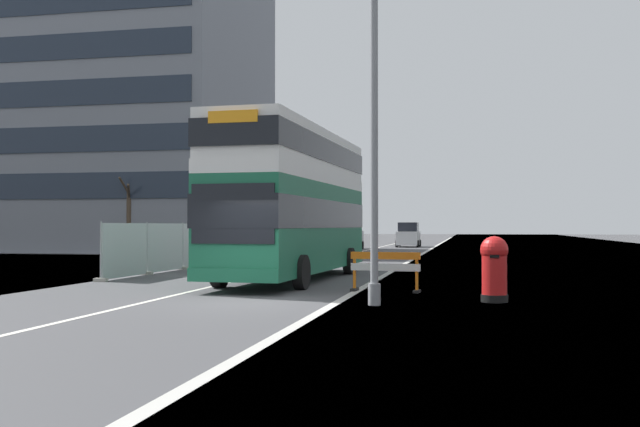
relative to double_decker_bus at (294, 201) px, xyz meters
The scene contains 14 objects.
ground 7.66m from the double_decker_bus, 81.40° to the right, with size 140.00×280.00×0.10m.
double_decker_bus is the anchor object (origin of this frame).
lamppost_foreground 8.23m from the double_decker_bus, 62.82° to the right, with size 0.29×0.70×8.84m.
red_pillar_postbox 8.89m from the double_decker_bus, 42.49° to the right, with size 0.66×0.66×1.58m.
roadworks_barrier 5.54m from the double_decker_bus, 46.91° to the right, with size 1.96×0.67×1.10m.
construction_site_fence 7.76m from the double_decker_bus, 141.85° to the left, with size 0.44×13.80×1.97m.
car_oncoming_near 18.14m from the double_decker_bus, 102.29° to the left, with size 2.01×3.90×2.12m.
car_receding_mid 25.35m from the double_decker_bus, 97.81° to the left, with size 2.01×4.32×2.18m.
car_receding_far 31.40m from the double_decker_bus, 96.38° to the left, with size 2.07×4.45×2.14m.
car_far_side 38.55m from the double_decker_bus, 89.16° to the left, with size 1.95×4.05×2.10m.
bare_tree_far_verge_near 24.70m from the double_decker_bus, 129.15° to the left, with size 3.03×2.49×5.08m.
bare_tree_far_verge_mid 37.42m from the double_decker_bus, 115.03° to the left, with size 2.87×2.26×5.24m.
bare_tree_far_verge_far 38.66m from the double_decker_bus, 105.19° to the left, with size 2.54×3.38×5.39m.
backdrop_office_block 36.30m from the double_decker_bus, 128.57° to the left, with size 22.76×17.35×21.35m.
Camera 1 is at (5.38, -16.58, 1.83)m, focal length 40.65 mm.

